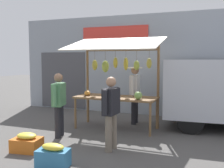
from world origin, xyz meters
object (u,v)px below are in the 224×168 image
object	(u,v)px
market_stall	(116,72)
produce_crate_near	(27,143)
shopper_in_grey_tee	(59,101)
shopper_with_shopping_bag	(111,109)
produce_crate_side	(53,156)
vendor_with_sunhat	(135,90)

from	to	relation	value
market_stall	produce_crate_near	bearing A→B (deg)	65.99
shopper_in_grey_tee	shopper_with_shopping_bag	distance (m)	1.60
produce_crate_near	shopper_in_grey_tee	bearing A→B (deg)	-92.76
produce_crate_near	produce_crate_side	xyz separation A→B (m)	(-0.96, 0.49, 0.02)
shopper_in_grey_tee	market_stall	bearing A→B (deg)	-53.04
shopper_in_grey_tee	shopper_with_shopping_bag	xyz separation A→B (m)	(-1.54, 0.44, -0.01)
shopper_with_shopping_bag	shopper_in_grey_tee	bearing A→B (deg)	76.50
vendor_with_sunhat	produce_crate_side	world-z (taller)	vendor_with_sunhat
shopper_with_shopping_bag	produce_crate_near	size ratio (longest dim) A/B	2.49
market_stall	produce_crate_side	size ratio (longest dim) A/B	4.12
vendor_with_sunhat	produce_crate_side	bearing A→B (deg)	-10.45
vendor_with_sunhat	shopper_in_grey_tee	size ratio (longest dim) A/B	1.09
shopper_in_grey_tee	produce_crate_side	size ratio (longest dim) A/B	2.56
market_stall	shopper_with_shopping_bag	bearing A→B (deg)	107.21
shopper_with_shopping_bag	produce_crate_side	bearing A→B (deg)	154.59
market_stall	shopper_with_shopping_bag	world-z (taller)	market_stall
shopper_in_grey_tee	shopper_with_shopping_bag	bearing A→B (deg)	-120.28
vendor_with_sunhat	shopper_in_grey_tee	distance (m)	2.38
market_stall	produce_crate_side	xyz separation A→B (m)	(0.10, 2.88, -1.35)
shopper_in_grey_tee	produce_crate_near	size ratio (longest dim) A/B	2.52
vendor_with_sunhat	produce_crate_near	world-z (taller)	vendor_with_sunhat
shopper_in_grey_tee	produce_crate_side	bearing A→B (deg)	-164.95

